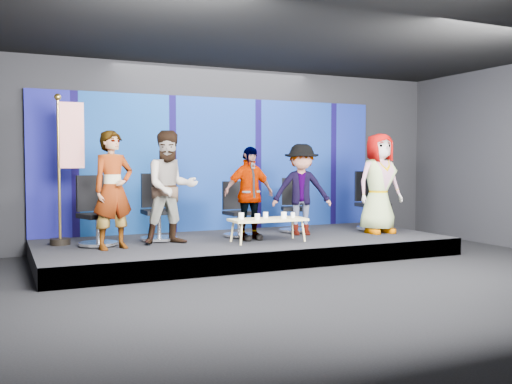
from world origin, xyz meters
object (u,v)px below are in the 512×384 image
at_px(panelist_a, 113,190).
at_px(mug_b, 257,217).
at_px(panelist_b, 171,187).
at_px(panelist_d, 302,190).
at_px(panelist_c, 249,193).
at_px(chair_e, 371,211).
at_px(panelist_e, 379,183).
at_px(chair_d, 294,214).
at_px(chair_a, 96,223).
at_px(chair_b, 158,218).
at_px(coffee_table, 268,220).
at_px(flag_stand, 67,165).
at_px(mug_c, 266,215).
at_px(chair_c, 237,218).
at_px(mug_e, 293,215).
at_px(mug_a, 241,216).
at_px(mug_d, 284,215).

distance_m(panelist_a, mug_b, 2.35).
relative_size(panelist_b, panelist_d, 1.11).
relative_size(panelist_c, chair_e, 1.39).
distance_m(chair_e, panelist_e, 0.75).
distance_m(panelist_c, chair_d, 1.52).
distance_m(chair_a, chair_e, 5.29).
distance_m(chair_b, panelist_d, 2.66).
height_order(chair_b, chair_e, chair_e).
height_order(coffee_table, flag_stand, flag_stand).
distance_m(panelist_e, mug_c, 2.47).
height_order(chair_b, chair_c, chair_b).
bearing_deg(mug_e, panelist_b, 168.68).
bearing_deg(chair_d, panelist_d, -81.12).
distance_m(panelist_d, chair_e, 1.70).
distance_m(chair_e, flag_stand, 5.77).
distance_m(panelist_d, mug_a, 1.52).
bearing_deg(mug_c, chair_a, 167.06).
distance_m(coffee_table, flag_stand, 3.40).
distance_m(panelist_b, mug_b, 1.49).
height_order(chair_a, panelist_c, panelist_c).
distance_m(panelist_c, panelist_d, 1.17).
bearing_deg(coffee_table, chair_b, 150.27).
relative_size(panelist_d, mug_d, 15.30).
xyz_separation_m(chair_c, mug_e, (0.69, -0.83, 0.11)).
bearing_deg(panelist_d, panelist_e, 7.36).
distance_m(panelist_b, mug_a, 1.25).
xyz_separation_m(panelist_b, mug_d, (1.80, -0.53, -0.48)).
xyz_separation_m(chair_c, chair_e, (2.79, -0.16, 0.05)).
bearing_deg(panelist_e, mug_e, -174.67).
bearing_deg(mug_b, chair_d, 41.64).
distance_m(mug_c, flag_stand, 3.36).
bearing_deg(mug_a, chair_c, 72.19).
bearing_deg(panelist_d, flag_stand, -166.04).
distance_m(panelist_d, flag_stand, 4.11).
relative_size(mug_e, flag_stand, 0.03).
bearing_deg(flag_stand, panelist_a, -55.80).
bearing_deg(mug_b, mug_e, 9.16).
xyz_separation_m(mug_e, flag_stand, (-3.58, 1.04, 0.85)).
distance_m(panelist_e, mug_d, 2.25).
distance_m(panelist_a, chair_e, 5.15).
bearing_deg(panelist_c, flag_stand, 159.50).
bearing_deg(flag_stand, mug_a, -21.76).
bearing_deg(panelist_a, panelist_d, -13.75).
height_order(panelist_e, mug_b, panelist_e).
xyz_separation_m(chair_b, chair_d, (2.70, 0.13, -0.04)).
distance_m(chair_a, chair_c, 2.50).
bearing_deg(flag_stand, mug_b, -24.00).
bearing_deg(mug_a, mug_d, -16.44).
xyz_separation_m(panelist_e, flag_stand, (-5.52, 0.85, 0.35)).
bearing_deg(mug_d, mug_b, 179.64).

